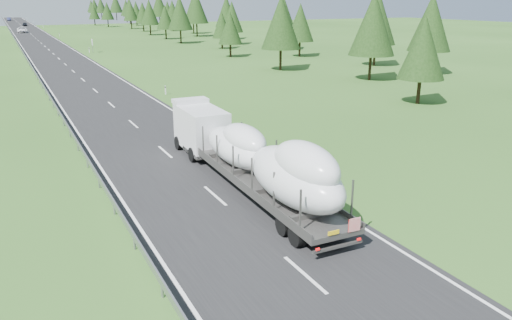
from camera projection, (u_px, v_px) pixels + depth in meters
name	position (u px, v px, depth m)	size (l,w,h in m)	color
ground	(215.00, 196.00, 26.72)	(400.00, 400.00, 0.00)	#2A531B
road_surface	(44.00, 46.00, 111.56)	(10.00, 400.00, 0.02)	black
guardrail	(18.00, 44.00, 109.05)	(0.10, 400.00, 0.76)	slate
marker_posts	(50.00, 30.00, 160.86)	(0.13, 350.08, 1.00)	silver
highway_sign	(92.00, 43.00, 97.14)	(0.08, 0.90, 2.60)	slate
tree_line_right	(186.00, 12.00, 138.88)	(27.12, 322.18, 12.54)	black
boat_truck	(252.00, 154.00, 26.79)	(2.91, 18.59, 4.13)	silver
distant_van	(22.00, 30.00, 155.39)	(2.85, 6.19, 1.72)	white
distant_car_dark	(25.00, 24.00, 193.01)	(1.61, 4.01, 1.37)	black
distant_car_blue	(9.00, 19.00, 239.75)	(1.64, 4.69, 1.55)	#171D40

